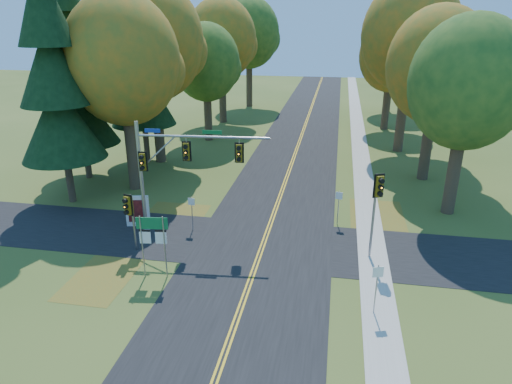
% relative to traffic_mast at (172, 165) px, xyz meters
% --- Properties ---
extents(ground, '(160.00, 160.00, 0.00)m').
position_rel_traffic_mast_xyz_m(ground, '(5.33, -2.10, -4.48)').
color(ground, '#3A4D1B').
rests_on(ground, ground).
extents(road_main, '(8.00, 160.00, 0.02)m').
position_rel_traffic_mast_xyz_m(road_main, '(5.33, -2.10, -4.47)').
color(road_main, black).
rests_on(road_main, ground).
extents(road_cross, '(60.00, 6.00, 0.02)m').
position_rel_traffic_mast_xyz_m(road_cross, '(5.33, -0.10, -4.47)').
color(road_cross, black).
rests_on(road_cross, ground).
extents(centerline_left, '(0.10, 160.00, 0.01)m').
position_rel_traffic_mast_xyz_m(centerline_left, '(5.23, -2.10, -4.45)').
color(centerline_left, gold).
rests_on(centerline_left, road_main).
extents(centerline_right, '(0.10, 160.00, 0.01)m').
position_rel_traffic_mast_xyz_m(centerline_right, '(5.43, -2.10, -4.45)').
color(centerline_right, gold).
rests_on(centerline_right, road_main).
extents(sidewalk_east, '(1.60, 160.00, 0.06)m').
position_rel_traffic_mast_xyz_m(sidewalk_east, '(11.53, -2.10, -4.45)').
color(sidewalk_east, '#9E998E').
rests_on(sidewalk_east, ground).
extents(leaf_patch_w_near, '(4.00, 6.00, 0.00)m').
position_rel_traffic_mast_xyz_m(leaf_patch_w_near, '(-1.17, 1.90, -4.47)').
color(leaf_patch_w_near, brown).
rests_on(leaf_patch_w_near, ground).
extents(leaf_patch_e, '(3.50, 8.00, 0.00)m').
position_rel_traffic_mast_xyz_m(leaf_patch_e, '(12.13, 3.90, -4.47)').
color(leaf_patch_e, brown).
rests_on(leaf_patch_e, ground).
extents(leaf_patch_w_far, '(3.00, 5.00, 0.00)m').
position_rel_traffic_mast_xyz_m(leaf_patch_w_far, '(-2.17, -5.10, -4.47)').
color(leaf_patch_w_far, brown).
rests_on(leaf_patch_w_far, ground).
extents(tree_w_a, '(8.00, 8.00, 14.15)m').
position_rel_traffic_mast_xyz_m(tree_w_a, '(-5.80, 7.28, 5.01)').
color(tree_w_a, '#38281C').
rests_on(tree_w_a, ground).
extents(tree_e_a, '(7.20, 7.20, 12.73)m').
position_rel_traffic_mast_xyz_m(tree_e_a, '(16.89, 6.67, 4.05)').
color(tree_e_a, '#38281C').
rests_on(tree_e_a, ground).
extents(tree_w_b, '(8.60, 8.60, 15.38)m').
position_rel_traffic_mast_xyz_m(tree_w_b, '(-6.39, 14.18, 5.89)').
color(tree_w_b, '#38281C').
rests_on(tree_w_b, ground).
extents(tree_e_b, '(7.60, 7.60, 13.33)m').
position_rel_traffic_mast_xyz_m(tree_e_b, '(16.30, 13.47, 4.42)').
color(tree_e_b, '#38281C').
rests_on(tree_e_b, ground).
extents(tree_w_c, '(6.80, 6.80, 11.91)m').
position_rel_traffic_mast_xyz_m(tree_w_c, '(-4.21, 22.36, 3.47)').
color(tree_w_c, '#38281C').
rests_on(tree_w_c, ground).
extents(tree_e_c, '(8.80, 8.80, 15.79)m').
position_rel_traffic_mast_xyz_m(tree_e_c, '(15.21, 21.59, 6.18)').
color(tree_e_c, '#38281C').
rests_on(tree_e_c, ground).
extents(tree_w_d, '(8.20, 8.20, 14.56)m').
position_rel_traffic_mast_xyz_m(tree_w_d, '(-4.80, 31.08, 5.30)').
color(tree_w_d, '#38281C').
rests_on(tree_w_d, ground).
extents(tree_e_d, '(7.00, 7.00, 12.32)m').
position_rel_traffic_mast_xyz_m(tree_e_d, '(14.59, 30.77, 3.76)').
color(tree_e_d, '#38281C').
rests_on(tree_e_d, ground).
extents(tree_w_e, '(8.40, 8.40, 14.97)m').
position_rel_traffic_mast_xyz_m(tree_w_e, '(-3.59, 41.98, 5.60)').
color(tree_w_e, '#38281C').
rests_on(tree_w_e, ground).
extents(tree_e_e, '(7.80, 7.80, 13.74)m').
position_rel_traffic_mast_xyz_m(tree_e_e, '(15.80, 41.48, 4.71)').
color(tree_e_e, '#38281C').
rests_on(tree_e_e, ground).
extents(pine_a, '(5.60, 5.60, 19.48)m').
position_rel_traffic_mast_xyz_m(pine_a, '(-9.17, 3.90, 4.70)').
color(pine_a, '#38281C').
rests_on(pine_a, ground).
extents(pine_b, '(5.60, 5.60, 17.31)m').
position_rel_traffic_mast_xyz_m(pine_b, '(-10.67, 8.90, 3.68)').
color(pine_b, '#38281C').
rests_on(pine_b, ground).
extents(pine_c, '(5.60, 5.60, 20.56)m').
position_rel_traffic_mast_xyz_m(pine_c, '(-7.67, 13.90, 5.21)').
color(pine_c, '#38281C').
rests_on(pine_c, ground).
extents(traffic_mast, '(7.66, 1.10, 6.96)m').
position_rel_traffic_mast_xyz_m(traffic_mast, '(0.00, 0.00, 0.00)').
color(traffic_mast, gray).
rests_on(traffic_mast, ground).
extents(east_signal_pole, '(0.54, 0.66, 4.95)m').
position_rel_traffic_mast_xyz_m(east_signal_pole, '(11.41, -0.83, -0.73)').
color(east_signal_pole, gray).
rests_on(east_signal_pole, ground).
extents(ped_signal_pole, '(0.53, 0.63, 3.46)m').
position_rel_traffic_mast_xyz_m(ped_signal_pole, '(-1.73, -2.31, -1.91)').
color(ped_signal_pole, gray).
rests_on(ped_signal_pole, ground).
extents(route_sign_cluster, '(1.57, 0.27, 3.38)m').
position_rel_traffic_mast_xyz_m(route_sign_cluster, '(0.53, -4.59, -2.10)').
color(route_sign_cluster, gray).
rests_on(route_sign_cluster, ground).
extents(info_kiosk, '(1.47, 0.52, 2.02)m').
position_rel_traffic_mast_xyz_m(info_kiosk, '(-2.83, 0.89, -3.47)').
color(info_kiosk, silver).
rests_on(info_kiosk, ground).
extents(reg_sign_e_north, '(0.43, 0.10, 2.27)m').
position_rel_traffic_mast_xyz_m(reg_sign_e_north, '(9.53, 3.37, -2.93)').
color(reg_sign_e_north, gray).
rests_on(reg_sign_e_north, ground).
extents(reg_sign_e_south, '(0.46, 0.17, 2.48)m').
position_rel_traffic_mast_xyz_m(reg_sign_e_south, '(11.26, -5.82, -2.78)').
color(reg_sign_e_south, gray).
rests_on(reg_sign_e_south, ground).
extents(reg_sign_w, '(0.42, 0.08, 2.20)m').
position_rel_traffic_mast_xyz_m(reg_sign_w, '(0.72, 0.92, -2.97)').
color(reg_sign_w, gray).
rests_on(reg_sign_w, ground).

